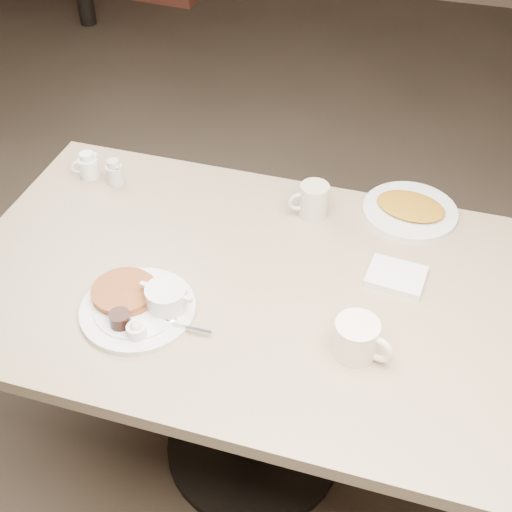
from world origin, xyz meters
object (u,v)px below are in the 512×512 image
(coffee_mug_near, at_px, (358,338))
(creamer_left, at_px, (88,166))
(creamer_right, at_px, (115,173))
(diner_table, at_px, (254,327))
(hash_plate, at_px, (410,209))
(main_plate, at_px, (141,303))
(coffee_mug_far, at_px, (313,201))

(coffee_mug_near, bearing_deg, creamer_left, 153.44)
(creamer_right, bearing_deg, diner_table, -28.99)
(creamer_right, distance_m, hash_plate, 0.86)
(diner_table, relative_size, hash_plate, 4.85)
(main_plate, distance_m, coffee_mug_near, 0.51)
(coffee_mug_far, bearing_deg, coffee_mug_near, -65.50)
(diner_table, xyz_separation_m, creamer_right, (-0.51, 0.28, 0.21))
(creamer_right, bearing_deg, creamer_left, 173.29)
(creamer_right, xyz_separation_m, hash_plate, (0.85, 0.11, -0.02))
(coffee_mug_near, bearing_deg, creamer_right, 151.46)
(coffee_mug_near, xyz_separation_m, creamer_left, (-0.89, 0.44, -0.01))
(creamer_left, bearing_deg, diner_table, -26.01)
(creamer_right, relative_size, hash_plate, 0.26)
(main_plate, bearing_deg, hash_plate, 44.58)
(main_plate, relative_size, creamer_left, 4.23)
(diner_table, height_order, creamer_right, creamer_right)
(hash_plate, bearing_deg, diner_table, -130.98)
(main_plate, height_order, creamer_left, creamer_left)
(diner_table, bearing_deg, coffee_mug_far, 75.48)
(diner_table, xyz_separation_m, hash_plate, (0.34, 0.39, 0.18))
(coffee_mug_far, height_order, creamer_left, coffee_mug_far)
(coffee_mug_far, bearing_deg, main_plate, -123.01)
(diner_table, xyz_separation_m, coffee_mug_far, (0.08, 0.30, 0.22))
(main_plate, relative_size, creamer_right, 4.37)
(diner_table, height_order, creamer_left, creamer_left)
(main_plate, xyz_separation_m, creamer_left, (-0.38, 0.46, 0.01))
(creamer_left, bearing_deg, coffee_mug_far, 0.76)
(coffee_mug_near, relative_size, hash_plate, 0.49)
(coffee_mug_far, distance_m, creamer_right, 0.59)
(main_plate, bearing_deg, creamer_left, 129.04)
(main_plate, relative_size, hash_plate, 1.13)
(coffee_mug_far, xyz_separation_m, hash_plate, (0.26, 0.09, -0.04))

